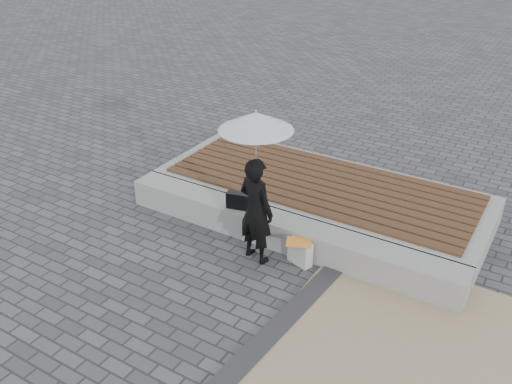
% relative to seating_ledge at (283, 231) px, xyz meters
% --- Properties ---
extents(ground, '(80.00, 80.00, 0.00)m').
position_rel_seating_ledge_xyz_m(ground, '(0.00, -1.60, -0.20)').
color(ground, '#4E4E53').
rests_on(ground, ground).
extents(edging_band, '(0.61, 5.20, 0.04)m').
position_rel_seating_ledge_xyz_m(edging_band, '(0.75, -2.10, -0.18)').
color(edging_band, '#313133').
rests_on(edging_band, ground).
extents(seating_ledge, '(5.00, 0.45, 0.40)m').
position_rel_seating_ledge_xyz_m(seating_ledge, '(0.00, 0.00, 0.00)').
color(seating_ledge, '#9D9D98').
rests_on(seating_ledge, ground).
extents(timber_platform, '(5.00, 2.00, 0.40)m').
position_rel_seating_ledge_xyz_m(timber_platform, '(0.00, 1.20, 0.00)').
color(timber_platform, '#979692').
rests_on(timber_platform, ground).
extents(timber_decking, '(4.60, 1.80, 0.04)m').
position_rel_seating_ledge_xyz_m(timber_decking, '(0.00, 1.20, 0.22)').
color(timber_decking, '#54361D').
rests_on(timber_decking, timber_platform).
extents(woman, '(0.60, 0.46, 1.46)m').
position_rel_seating_ledge_xyz_m(woman, '(-0.14, -0.48, 0.53)').
color(woman, black).
rests_on(woman, ground).
extents(parasol, '(0.91, 0.91, 1.16)m').
position_rel_seating_ledge_xyz_m(parasol, '(-0.14, -0.48, 1.75)').
color(parasol, '#B2B3B7').
rests_on(parasol, ground).
extents(handbag, '(0.36, 0.20, 0.24)m').
position_rel_seating_ledge_xyz_m(handbag, '(-0.68, -0.07, 0.32)').
color(handbag, black).
rests_on(handbag, seating_ledge).
extents(canvas_tote, '(0.36, 0.23, 0.35)m').
position_rel_seating_ledge_xyz_m(canvas_tote, '(0.42, -0.29, -0.02)').
color(canvas_tote, beige).
rests_on(canvas_tote, ground).
extents(magazine, '(0.39, 0.35, 0.01)m').
position_rel_seating_ledge_xyz_m(magazine, '(0.42, -0.34, 0.16)').
color(magazine, red).
rests_on(magazine, canvas_tote).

